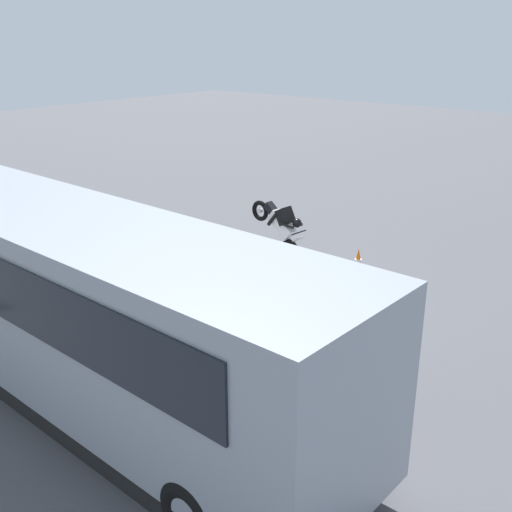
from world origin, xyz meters
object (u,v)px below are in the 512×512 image
spectator_centre (174,277)px  traffic_cone (358,260)px  parked_motorcycle_silver (305,381)px  spectator_far_left (266,306)px  stunt_motorcycle (280,223)px  tour_bus (80,308)px  spectator_left (225,292)px

spectator_centre → traffic_cone: size_ratio=2.89×
parked_motorcycle_silver → spectator_far_left: bearing=-30.7°
spectator_centre → stunt_motorcycle: spectator_centre is taller
spectator_centre → parked_motorcycle_silver: (-3.99, 0.74, -0.62)m
spectator_far_left → tour_bus: bearing=63.8°
spectator_far_left → spectator_centre: (2.35, 0.23, 0.06)m
tour_bus → stunt_motorcycle: 7.91m
tour_bus → stunt_motorcycle: size_ratio=5.40×
spectator_far_left → traffic_cone: spectator_far_left is taller
tour_bus → spectator_centre: size_ratio=6.10×
spectator_centre → spectator_left: bearing=-174.2°
tour_bus → parked_motorcycle_silver: tour_bus is taller
spectator_centre → traffic_cone: 5.51m
tour_bus → traffic_cone: (-0.58, -8.15, -1.34)m
traffic_cone → tour_bus: bearing=85.9°
spectator_far_left → spectator_centre: spectator_centre is taller
tour_bus → spectator_far_left: size_ratio=6.37×
spectator_far_left → traffic_cone: (0.95, -5.04, -0.73)m
parked_motorcycle_silver → stunt_motorcycle: 7.41m
spectator_left → traffic_cone: spectator_left is taller
tour_bus → spectator_far_left: bearing=-116.2°
spectator_far_left → spectator_centre: bearing=5.7°
traffic_cone → parked_motorcycle_silver: bearing=113.3°
spectator_far_left → spectator_left: (0.99, 0.10, 0.05)m
spectator_centre → stunt_motorcycle: (0.88, -4.82, -0.12)m
spectator_far_left → stunt_motorcycle: bearing=-54.8°
spectator_centre → tour_bus: bearing=105.9°
spectator_far_left → stunt_motorcycle: (3.23, -4.58, -0.06)m
tour_bus → spectator_centre: 3.04m
spectator_left → parked_motorcycle_silver: 2.84m
spectator_left → spectator_far_left: bearing=-174.4°
spectator_centre → stunt_motorcycle: 4.90m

